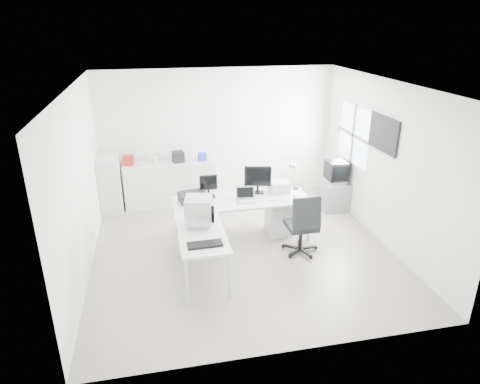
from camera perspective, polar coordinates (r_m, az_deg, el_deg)
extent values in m
cube|color=beige|center=(7.47, 0.32, -7.70)|extent=(5.00, 5.00, 0.01)
cube|color=white|center=(6.54, 0.37, 14.10)|extent=(5.00, 5.00, 0.01)
cube|color=silver|center=(9.23, -2.95, 7.59)|extent=(5.00, 0.02, 2.80)
cube|color=silver|center=(6.83, -20.62, 0.87)|extent=(0.02, 5.00, 2.80)
cube|color=silver|center=(7.77, 18.71, 3.61)|extent=(0.02, 5.00, 2.80)
cube|color=silver|center=(7.93, 5.11, -3.46)|extent=(0.40, 0.50, 0.60)
cube|color=black|center=(7.48, -6.31, -0.67)|extent=(0.52, 0.44, 0.16)
cube|color=silver|center=(7.55, 5.29, -0.99)|extent=(0.43, 0.25, 0.02)
sphere|color=silver|center=(7.68, 7.33, -0.52)|extent=(0.06, 0.06, 0.06)
cube|color=beige|center=(7.87, 5.24, 0.71)|extent=(0.37, 0.33, 0.20)
cube|color=black|center=(6.07, -4.71, -6.98)|extent=(0.50, 0.21, 0.03)
cube|color=gray|center=(9.06, 12.48, -0.55)|extent=(0.55, 0.45, 0.60)
cube|color=silver|center=(9.17, -9.30, 1.12)|extent=(1.88, 0.47, 0.94)
cube|color=#A62217|center=(8.99, -14.62, 4.11)|extent=(0.22, 0.20, 0.20)
cube|color=silver|center=(8.99, -11.42, 4.17)|extent=(0.17, 0.16, 0.14)
cube|color=black|center=(8.99, -8.25, 4.68)|extent=(0.26, 0.25, 0.22)
cube|color=#1A39BA|center=(9.04, -5.07, 4.72)|extent=(0.18, 0.16, 0.16)
cylinder|color=silver|center=(9.05, -16.52, 4.09)|extent=(0.07, 0.07, 0.22)
cube|color=silver|center=(8.99, -16.89, 0.94)|extent=(0.43, 0.51, 1.21)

